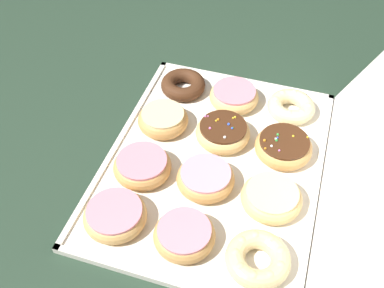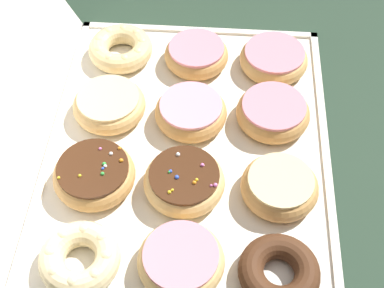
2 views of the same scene
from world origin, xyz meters
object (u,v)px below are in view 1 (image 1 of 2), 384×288
at_px(pink_frosted_donut_3, 115,215).
at_px(chocolate_cake_ring_donut_0, 183,85).
at_px(pink_frosted_donut_6, 207,178).
at_px(cruller_donut_8, 291,106).
at_px(glazed_ring_donut_1, 163,119).
at_px(pink_frosted_donut_2, 142,166).
at_px(donut_box, 214,164).
at_px(pink_frosted_donut_7, 185,235).
at_px(cruller_donut_11, 258,259).
at_px(glazed_ring_donut_10, 271,197).
at_px(pink_frosted_donut_4, 234,96).
at_px(sprinkle_donut_5, 222,132).
at_px(sprinkle_donut_9, 283,147).

bearing_deg(pink_frosted_donut_3, chocolate_cake_ring_donut_0, 179.75).
relative_size(pink_frosted_donut_6, cruller_donut_8, 1.07).
bearing_deg(chocolate_cake_ring_donut_0, pink_frosted_donut_6, 27.34).
xyz_separation_m(glazed_ring_donut_1, pink_frosted_donut_2, (0.14, 0.01, 0.00)).
bearing_deg(cruller_donut_8, chocolate_cake_ring_donut_0, -90.05).
bearing_deg(chocolate_cake_ring_donut_0, glazed_ring_donut_1, -1.80).
relative_size(pink_frosted_donut_2, pink_frosted_donut_6, 1.02).
height_order(donut_box, pink_frosted_donut_3, pink_frosted_donut_3).
xyz_separation_m(pink_frosted_donut_7, cruller_donut_11, (0.01, 0.13, -0.00)).
xyz_separation_m(donut_box, cruller_donut_11, (0.20, 0.14, 0.02)).
bearing_deg(donut_box, glazed_ring_donut_1, -117.11).
relative_size(pink_frosted_donut_2, pink_frosted_donut_3, 1.00).
distance_m(pink_frosted_donut_7, glazed_ring_donut_10, 0.18).
bearing_deg(pink_frosted_donut_3, glazed_ring_donut_10, 115.26).
relative_size(pink_frosted_donut_4, cruller_donut_8, 1.06).
distance_m(pink_frosted_donut_3, cruller_donut_11, 0.27).
bearing_deg(pink_frosted_donut_6, cruller_donut_8, 154.42).
height_order(pink_frosted_donut_3, pink_frosted_donut_6, pink_frosted_donut_6).
relative_size(chocolate_cake_ring_donut_0, glazed_ring_donut_10, 0.91).
relative_size(donut_box, pink_frosted_donut_3, 4.81).
xyz_separation_m(chocolate_cake_ring_donut_0, pink_frosted_donut_7, (0.40, 0.14, 0.00)).
relative_size(donut_box, pink_frosted_donut_4, 4.94).
bearing_deg(pink_frosted_donut_2, cruller_donut_11, 63.48).
height_order(donut_box, pink_frosted_donut_7, pink_frosted_donut_7).
height_order(sprinkle_donut_5, cruller_donut_11, sprinkle_donut_5).
bearing_deg(pink_frosted_donut_7, cruller_donut_11, 87.23).
bearing_deg(chocolate_cake_ring_donut_0, donut_box, 33.65).
xyz_separation_m(sprinkle_donut_5, pink_frosted_donut_6, (0.13, 0.00, -0.00)).
height_order(donut_box, pink_frosted_donut_4, pink_frosted_donut_4).
bearing_deg(donut_box, pink_frosted_donut_7, 0.63).
height_order(pink_frosted_donut_2, pink_frosted_donut_4, same).
xyz_separation_m(pink_frosted_donut_4, sprinkle_donut_5, (0.12, 0.00, 0.00)).
xyz_separation_m(pink_frosted_donut_2, sprinkle_donut_5, (-0.14, 0.13, 0.00)).
bearing_deg(cruller_donut_8, glazed_ring_donut_1, -63.90).
distance_m(glazed_ring_donut_1, sprinkle_donut_9, 0.27).
distance_m(pink_frosted_donut_7, sprinkle_donut_9, 0.30).
height_order(chocolate_cake_ring_donut_0, sprinkle_donut_5, sprinkle_donut_5).
bearing_deg(pink_frosted_donut_3, pink_frosted_donut_7, 89.51).
bearing_deg(sprinkle_donut_5, pink_frosted_donut_6, 1.36).
bearing_deg(glazed_ring_donut_10, pink_frosted_donut_2, -89.71).
bearing_deg(cruller_donut_11, pink_frosted_donut_7, -92.77).
relative_size(pink_frosted_donut_4, pink_frosted_donut_7, 1.03).
distance_m(glazed_ring_donut_10, cruller_donut_11, 0.13).
xyz_separation_m(chocolate_cake_ring_donut_0, sprinkle_donut_9, (0.13, 0.27, 0.00)).
bearing_deg(glazed_ring_donut_1, pink_frosted_donut_3, 0.51).
relative_size(pink_frosted_donut_2, pink_frosted_donut_7, 1.05).
bearing_deg(pink_frosted_donut_2, glazed_ring_donut_10, 90.29).
xyz_separation_m(chocolate_cake_ring_donut_0, glazed_ring_donut_10, (0.27, 0.27, 0.00)).
bearing_deg(donut_box, pink_frosted_donut_2, -61.95).
bearing_deg(glazed_ring_donut_10, sprinkle_donut_9, -179.69).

